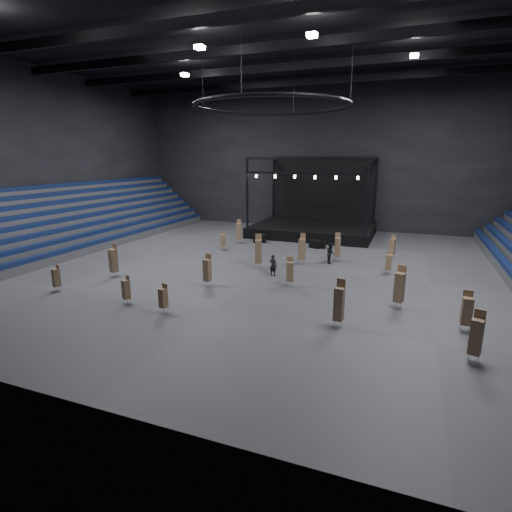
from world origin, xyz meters
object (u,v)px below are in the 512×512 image
(chair_stack_2, at_px, (476,336))
(man_center, at_px, (273,265))
(chair_stack_4, at_px, (223,240))
(chair_stack_8, at_px, (290,271))
(chair_stack_6, at_px, (163,297))
(chair_stack_1, at_px, (339,303))
(chair_stack_15, at_px, (126,289))
(crew_member, at_px, (331,253))
(chair_stack_12, at_px, (113,260))
(chair_stack_5, at_px, (392,246))
(flight_case_mid, at_px, (315,244))
(chair_stack_0, at_px, (399,287))
(flight_case_left, at_px, (260,238))
(chair_stack_14, at_px, (338,247))
(chair_stack_9, at_px, (258,251))
(stage, at_px, (314,222))
(chair_stack_7, at_px, (239,231))
(chair_stack_16, at_px, (467,310))
(chair_stack_11, at_px, (302,249))
(flight_case_right, at_px, (320,245))
(chair_stack_13, at_px, (207,269))
(chair_stack_3, at_px, (389,262))
(chair_stack_10, at_px, (56,277))

(chair_stack_2, height_order, man_center, chair_stack_2)
(chair_stack_4, relative_size, chair_stack_8, 0.84)
(chair_stack_4, bearing_deg, chair_stack_6, -94.05)
(chair_stack_1, height_order, chair_stack_2, chair_stack_1)
(chair_stack_15, xyz_separation_m, crew_member, (10.25, 14.69, -0.08))
(crew_member, bearing_deg, chair_stack_12, 103.73)
(chair_stack_1, xyz_separation_m, chair_stack_5, (1.95, 17.48, -0.26))
(chair_stack_5, bearing_deg, chair_stack_2, -60.72)
(chair_stack_1, height_order, chair_stack_12, chair_stack_1)
(flight_case_mid, xyz_separation_m, chair_stack_6, (-4.56, -20.65, 0.57))
(chair_stack_0, distance_m, chair_stack_2, 6.78)
(flight_case_left, distance_m, chair_stack_0, 21.51)
(chair_stack_14, bearing_deg, chair_stack_0, -77.01)
(chair_stack_9, height_order, crew_member, chair_stack_9)
(stage, height_order, chair_stack_12, stage)
(chair_stack_7, distance_m, chair_stack_16, 26.23)
(chair_stack_5, relative_size, chair_stack_7, 0.83)
(flight_case_mid, relative_size, chair_stack_11, 0.44)
(flight_case_left, bearing_deg, chair_stack_9, -69.99)
(flight_case_right, xyz_separation_m, chair_stack_0, (8.10, -14.97, 1.08))
(chair_stack_0, relative_size, chair_stack_13, 1.15)
(chair_stack_12, height_order, man_center, chair_stack_12)
(chair_stack_7, bearing_deg, chair_stack_15, -107.55)
(chair_stack_5, bearing_deg, chair_stack_15, -113.05)
(chair_stack_1, height_order, chair_stack_6, chair_stack_1)
(flight_case_mid, xyz_separation_m, chair_stack_13, (-4.51, -15.11, 0.84))
(chair_stack_0, xyz_separation_m, chair_stack_14, (-5.60, 10.35, -0.10))
(man_center, bearing_deg, chair_stack_3, -145.42)
(flight_case_right, height_order, chair_stack_16, chair_stack_16)
(stage, xyz_separation_m, chair_stack_8, (3.01, -20.69, -0.28))
(chair_stack_6, bearing_deg, chair_stack_13, 102.13)
(chair_stack_9, xyz_separation_m, man_center, (1.88, -1.68, -0.63))
(chair_stack_5, relative_size, chair_stack_10, 1.13)
(chair_stack_1, relative_size, chair_stack_6, 1.53)
(chair_stack_16, bearing_deg, chair_stack_12, 173.76)
(chair_stack_1, distance_m, chair_stack_10, 19.44)
(chair_stack_2, xyz_separation_m, chair_stack_14, (-9.08, 16.17, 0.01))
(chair_stack_8, bearing_deg, chair_stack_11, 76.24)
(chair_stack_0, xyz_separation_m, man_center, (-9.51, 3.87, -0.56))
(chair_stack_4, distance_m, chair_stack_7, 3.46)
(flight_case_mid, xyz_separation_m, chair_stack_11, (0.30, -6.67, 0.99))
(chair_stack_2, xyz_separation_m, chair_stack_4, (-20.69, 16.57, -0.32))
(chair_stack_1, relative_size, chair_stack_8, 1.25)
(man_center, bearing_deg, flight_case_right, -86.99)
(chair_stack_3, xyz_separation_m, chair_stack_11, (-7.27, 0.46, 0.37))
(flight_case_mid, relative_size, man_center, 0.70)
(flight_case_right, relative_size, chair_stack_1, 0.38)
(chair_stack_1, xyz_separation_m, chair_stack_16, (6.46, 1.84, -0.18))
(flight_case_left, distance_m, flight_case_right, 6.88)
(stage, bearing_deg, chair_stack_4, -119.82)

